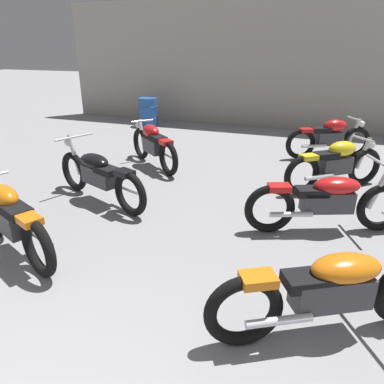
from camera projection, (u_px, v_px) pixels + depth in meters
back_wall at (276, 65)px, 10.33m from camera, size 13.45×0.24×3.60m
motorcycle_left_row_1 at (11, 218)px, 4.20m from camera, size 1.86×0.87×0.88m
motorcycle_left_row_2 at (99, 175)px, 5.64m from camera, size 2.06×1.00×0.97m
motorcycle_left_row_3 at (153, 145)px, 7.32m from camera, size 1.60×1.32×0.88m
motorcycle_right_row_1 at (333, 290)px, 2.99m from camera, size 1.94×1.20×0.97m
motorcycle_right_row_2 at (328, 200)px, 4.71m from camera, size 2.05×1.01×0.97m
motorcycle_right_row_3 at (336, 164)px, 6.12m from camera, size 1.59×1.34×0.88m
motorcycle_right_row_4 at (330, 137)px, 7.88m from camera, size 1.78×1.04×0.88m
oil_drum at (148, 112)px, 11.05m from camera, size 0.59×0.59×0.85m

